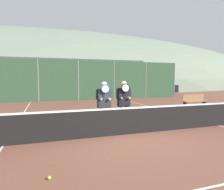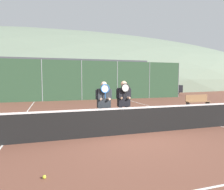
# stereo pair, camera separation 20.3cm
# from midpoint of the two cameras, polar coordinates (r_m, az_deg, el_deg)

# --- Properties ---
(ground_plane) EXTENTS (120.00, 120.00, 0.00)m
(ground_plane) POSITION_cam_midpoint_polar(r_m,az_deg,el_deg) (6.93, 5.88, -11.09)
(ground_plane) COLOR brown
(hill_distant) EXTENTS (134.32, 74.62, 26.12)m
(hill_distant) POSITION_cam_midpoint_polar(r_m,az_deg,el_deg) (58.96, -14.35, 2.81)
(hill_distant) COLOR slate
(hill_distant) RESTS_ON ground_plane
(clubhouse_building) EXTENTS (19.46, 5.50, 3.97)m
(clubhouse_building) POSITION_cam_midpoint_polar(r_m,az_deg,el_deg) (24.26, -14.02, 4.92)
(clubhouse_building) COLOR beige
(clubhouse_building) RESTS_ON ground_plane
(fence_back) EXTENTS (19.54, 0.06, 3.43)m
(fence_back) POSITION_cam_midpoint_polar(r_m,az_deg,el_deg) (17.44, -8.35, 4.15)
(fence_back) COLOR gray
(fence_back) RESTS_ON ground_plane
(tennis_net) EXTENTS (10.40, 0.09, 1.02)m
(tennis_net) POSITION_cam_midpoint_polar(r_m,az_deg,el_deg) (6.81, 5.91, -7.23)
(tennis_net) COLOR gray
(tennis_net) RESTS_ON ground_plane
(court_line_left_sideline) EXTENTS (0.05, 16.00, 0.01)m
(court_line_left_sideline) POSITION_cam_midpoint_polar(r_m,az_deg,el_deg) (9.42, -24.48, -7.21)
(court_line_left_sideline) COLOR white
(court_line_left_sideline) RESTS_ON ground_plane
(court_line_right_sideline) EXTENTS (0.05, 16.00, 0.01)m
(court_line_right_sideline) POSITION_cam_midpoint_polar(r_m,az_deg,el_deg) (11.35, 18.18, -5.03)
(court_line_right_sideline) COLOR white
(court_line_right_sideline) RESTS_ON ground_plane
(court_line_service_near) EXTENTS (7.73, 0.05, 0.01)m
(court_line_service_near) POSITION_cam_midpoint_polar(r_m,az_deg,el_deg) (4.15, 26.55, -22.79)
(court_line_service_near) COLOR white
(court_line_service_near) RESTS_ON ground_plane
(player_leftmost) EXTENTS (0.60, 0.34, 1.78)m
(player_leftmost) POSITION_cam_midpoint_polar(r_m,az_deg,el_deg) (7.08, -1.52, -2.03)
(player_leftmost) COLOR #232838
(player_leftmost) RESTS_ON ground_plane
(player_center_left) EXTENTS (0.58, 0.34, 1.80)m
(player_center_left) POSITION_cam_midpoint_polar(r_m,az_deg,el_deg) (7.34, 4.18, -1.63)
(player_center_left) COLOR black
(player_center_left) RESTS_ON ground_plane
(car_far_left) EXTENTS (4.17, 2.00, 1.88)m
(car_far_left) POSITION_cam_midpoint_polar(r_m,az_deg,el_deg) (20.00, -25.77, 1.61)
(car_far_left) COLOR maroon
(car_far_left) RESTS_ON ground_plane
(car_left_of_center) EXTENTS (4.41, 1.93, 1.86)m
(car_left_of_center) POSITION_cam_midpoint_polar(r_m,az_deg,el_deg) (19.89, -11.88, 1.95)
(car_left_of_center) COLOR #285638
(car_left_of_center) RESTS_ON ground_plane
(car_center) EXTENTS (4.53, 2.02, 1.82)m
(car_center) POSITION_cam_midpoint_polar(r_m,az_deg,el_deg) (20.99, 1.87, 2.16)
(car_center) COLOR black
(car_center) RESTS_ON ground_plane
(car_right_of_center) EXTENTS (4.68, 1.91, 1.80)m
(car_right_of_center) POSITION_cam_midpoint_polar(r_m,az_deg,el_deg) (23.22, 13.93, 2.24)
(car_right_of_center) COLOR black
(car_right_of_center) RESTS_ON ground_plane
(bench_courtside) EXTENTS (1.65, 0.36, 0.85)m
(bench_courtside) POSITION_cam_midpoint_polar(r_m,az_deg,el_deg) (13.87, 23.61, -1.54)
(bench_courtside) COLOR olive
(bench_courtside) RESTS_ON ground_plane
(tennis_ball_on_court) EXTENTS (0.07, 0.07, 0.07)m
(tennis_ball_on_court) POSITION_cam_midpoint_polar(r_m,az_deg,el_deg) (4.24, -17.39, -21.44)
(tennis_ball_on_court) COLOR #CCDB33
(tennis_ball_on_court) RESTS_ON ground_plane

